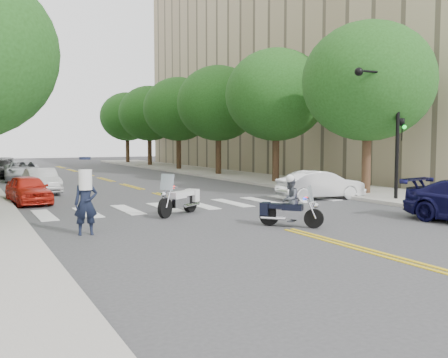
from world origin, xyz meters
TOP-DOWN VIEW (x-y plane):
  - ground at (0.00, 0.00)m, footprint 140.00×140.00m
  - sidewalk_right at (9.50, 22.00)m, footprint 5.00×60.00m
  - building_right at (26.00, 26.00)m, footprint 26.00×44.00m
  - tree_r_0 at (8.80, 6.00)m, footprint 6.40×6.40m
  - tree_r_1 at (8.80, 14.00)m, footprint 6.40×6.40m
  - tree_r_2 at (8.80, 22.00)m, footprint 6.40×6.40m
  - tree_r_3 at (8.80, 30.00)m, footprint 6.40×6.40m
  - tree_r_4 at (8.80, 38.00)m, footprint 6.40×6.40m
  - tree_r_5 at (8.80, 46.00)m, footprint 6.40×6.40m
  - traffic_signal_pole at (7.72, 3.50)m, footprint 2.82×0.42m
  - motorcycle_police at (0.28, 0.43)m, footprint 1.51×1.67m
  - motorcycle_parked at (-1.67, 4.45)m, footprint 2.10×1.58m
  - officer_standing at (-5.66, 2.00)m, footprint 0.71×0.51m
  - convertible at (5.90, 5.88)m, footprint 4.19×2.02m
  - parked_car_a at (-6.30, 10.34)m, footprint 1.82×3.75m
  - parked_car_b at (-5.20, 14.50)m, footprint 1.53×3.93m
  - parked_car_c at (-5.20, 23.50)m, footprint 2.54×5.04m
  - parked_car_d at (-6.30, 27.69)m, footprint 2.29×4.68m
  - parked_car_e at (-5.74, 30.40)m, footprint 2.14×4.54m

SIDE VIEW (x-z plane):
  - ground at x=0.00m, z-range 0.00..0.00m
  - sidewalk_right at x=9.50m, z-range 0.00..0.15m
  - motorcycle_parked at x=-1.67m, z-range -0.23..1.31m
  - parked_car_a at x=-6.30m, z-range 0.00..1.23m
  - parked_car_b at x=-5.20m, z-range 0.00..1.28m
  - parked_car_d at x=-6.30m, z-range 0.00..1.31m
  - convertible at x=5.90m, z-range 0.00..1.32m
  - parked_car_c at x=-5.20m, z-range 0.00..1.37m
  - motorcycle_police at x=0.28m, z-range -0.09..1.56m
  - parked_car_e at x=-5.74m, z-range 0.00..1.50m
  - officer_standing at x=-5.66m, z-range 0.00..1.81m
  - traffic_signal_pole at x=7.72m, z-range 0.72..6.72m
  - tree_r_0 at x=8.80m, z-range 1.33..9.78m
  - tree_r_1 at x=8.80m, z-range 1.33..9.78m
  - tree_r_2 at x=8.80m, z-range 1.33..9.78m
  - tree_r_3 at x=8.80m, z-range 1.33..9.78m
  - tree_r_4 at x=8.80m, z-range 1.33..9.78m
  - tree_r_5 at x=8.80m, z-range 1.33..9.78m
  - building_right at x=26.00m, z-range 0.00..22.00m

